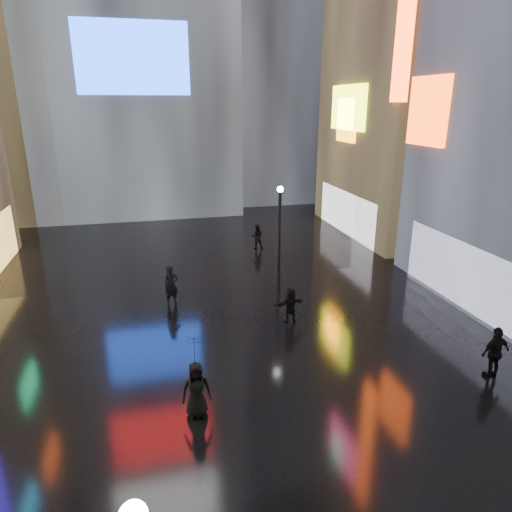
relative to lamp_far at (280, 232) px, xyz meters
name	(u,v)px	position (x,y,z in m)	size (l,w,h in m)	color
ground	(216,304)	(-3.46, -1.29, -2.94)	(140.00, 140.00, 0.00)	black
building_right_far	(428,22)	(12.51, 8.71, 11.03)	(10.28, 12.00, 28.00)	black
tower_flank_right	(263,11)	(5.54, 24.71, 14.06)	(12.00, 12.00, 34.00)	black
lamp_far	(280,232)	(0.00, 0.00, 0.00)	(0.30, 0.30, 5.20)	black
pedestrian_3	(495,352)	(4.86, -9.47, -2.01)	(1.10, 0.46, 1.87)	black
pedestrian_4	(196,390)	(-5.25, -9.13, -2.05)	(0.87, 0.57, 1.78)	black
pedestrian_5	(290,305)	(-0.63, -3.85, -2.18)	(1.42, 0.45, 1.54)	black
pedestrian_6	(171,285)	(-5.44, -0.84, -2.00)	(0.69, 0.45, 1.89)	black
pedestrian_7	(257,237)	(0.49, 6.60, -2.14)	(0.78, 0.61, 1.60)	black
umbrella_2	(194,351)	(-5.25, -9.13, -0.73)	(0.94, 0.96, 0.87)	black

